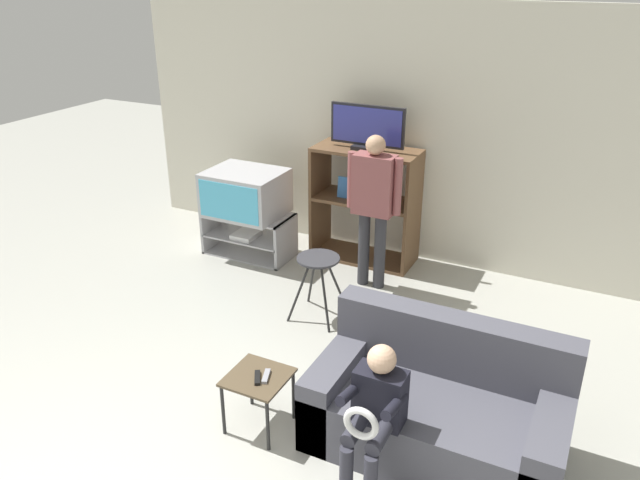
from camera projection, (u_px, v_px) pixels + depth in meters
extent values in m
cube|color=silver|center=(415.00, 136.00, 6.25)|extent=(6.40, 0.06, 2.60)
cube|color=#A8A8AD|center=(250.00, 253.00, 6.78)|extent=(0.94, 0.46, 0.02)
cube|color=#A8A8AD|center=(249.00, 236.00, 6.69)|extent=(0.91, 0.46, 0.02)
cube|color=#A8A8AD|center=(248.00, 214.00, 6.59)|extent=(0.94, 0.46, 0.02)
cube|color=#A8A8AD|center=(214.00, 226.00, 6.87)|extent=(0.03, 0.46, 0.47)
cube|color=#A8A8AD|center=(286.00, 241.00, 6.50)|extent=(0.03, 0.46, 0.47)
cube|color=silver|center=(246.00, 235.00, 6.63)|extent=(0.24, 0.28, 0.05)
cube|color=#B2B2B7|center=(246.00, 193.00, 6.49)|extent=(0.78, 0.64, 0.46)
cube|color=#4CB7E0|center=(228.00, 203.00, 6.22)|extent=(0.70, 0.01, 0.38)
cube|color=brown|center=(320.00, 198.00, 6.65)|extent=(0.03, 0.49, 1.20)
cube|color=brown|center=(413.00, 214.00, 6.23)|extent=(0.03, 0.49, 1.20)
cube|color=brown|center=(363.00, 256.00, 6.68)|extent=(1.01, 0.49, 0.03)
cube|color=brown|center=(365.00, 200.00, 6.42)|extent=(1.01, 0.49, 0.03)
cube|color=brown|center=(367.00, 150.00, 6.20)|extent=(1.01, 0.49, 0.03)
cube|color=#3870B7|center=(346.00, 188.00, 6.38)|extent=(0.18, 0.04, 0.22)
cube|color=black|center=(367.00, 147.00, 6.18)|extent=(0.27, 0.20, 0.04)
cube|color=black|center=(367.00, 125.00, 6.09)|extent=(0.77, 0.04, 0.40)
cube|color=#333899|center=(367.00, 126.00, 6.07)|extent=(0.72, 0.01, 0.35)
cylinder|color=black|center=(299.00, 291.00, 5.43)|extent=(0.18, 0.17, 0.57)
cylinder|color=black|center=(325.00, 298.00, 5.33)|extent=(0.18, 0.17, 0.57)
cylinder|color=black|center=(312.00, 280.00, 5.63)|extent=(0.18, 0.17, 0.57)
cylinder|color=black|center=(337.00, 285.00, 5.53)|extent=(0.18, 0.17, 0.57)
cylinder|color=#333338|center=(318.00, 259.00, 5.36)|extent=(0.37, 0.37, 0.02)
cube|color=brown|center=(258.00, 377.00, 4.11)|extent=(0.39, 0.39, 0.02)
cylinder|color=black|center=(223.00, 410.00, 4.13)|extent=(0.02, 0.02, 0.39)
cylinder|color=black|center=(268.00, 425.00, 3.99)|extent=(0.02, 0.02, 0.39)
cylinder|color=black|center=(251.00, 381.00, 4.41)|extent=(0.02, 0.02, 0.39)
cylinder|color=black|center=(294.00, 395.00, 4.27)|extent=(0.02, 0.02, 0.39)
cube|color=black|center=(257.00, 378.00, 4.07)|extent=(0.10, 0.14, 0.02)
cube|color=gray|center=(266.00, 376.00, 4.09)|extent=(0.08, 0.15, 0.02)
cube|color=#4C4C56|center=(435.00, 424.00, 3.99)|extent=(1.59, 0.83, 0.41)
cube|color=#4C4C56|center=(454.00, 345.00, 4.08)|extent=(1.59, 0.20, 0.42)
cube|color=#4C4C56|center=(338.00, 387.00, 4.24)|extent=(0.22, 0.83, 0.53)
cube|color=#4C4C56|center=(548.00, 451.00, 3.69)|extent=(0.22, 0.83, 0.53)
cylinder|color=#2D2D33|center=(364.00, 248.00, 6.02)|extent=(0.11, 0.11, 0.75)
cylinder|color=#2D2D33|center=(380.00, 251.00, 5.95)|extent=(0.11, 0.11, 0.75)
cube|color=#8C4C4C|center=(374.00, 185.00, 5.71)|extent=(0.38, 0.20, 0.56)
cylinder|color=#8C4C4C|center=(351.00, 180.00, 5.80)|extent=(0.08, 0.08, 0.54)
cylinder|color=#8C4C4C|center=(398.00, 187.00, 5.61)|extent=(0.08, 0.08, 0.54)
sphere|color=tan|center=(376.00, 145.00, 5.56)|extent=(0.18, 0.18, 0.18)
cylinder|color=#2D2D38|center=(346.00, 476.00, 3.59)|extent=(0.08, 0.08, 0.41)
cylinder|color=#2D2D38|center=(358.00, 426.00, 3.61)|extent=(0.09, 0.30, 0.09)
cylinder|color=#2D2D38|center=(382.00, 434.00, 3.55)|extent=(0.09, 0.30, 0.09)
cube|color=black|center=(380.00, 396.00, 3.65)|extent=(0.30, 0.17, 0.35)
cylinder|color=black|center=(350.00, 392.00, 3.57)|extent=(0.06, 0.31, 0.14)
cylinder|color=black|center=(395.00, 406.00, 3.46)|extent=(0.06, 0.31, 0.14)
sphere|color=#DBAD89|center=(382.00, 359.00, 3.54)|extent=(0.17, 0.17, 0.17)
torus|color=silver|center=(361.00, 423.00, 3.41)|extent=(0.21, 0.04, 0.21)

